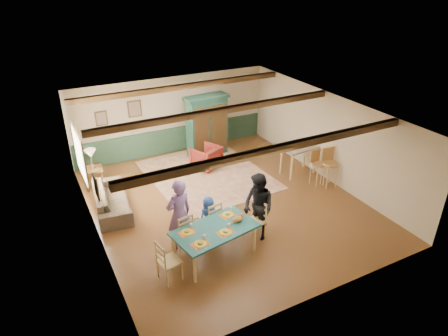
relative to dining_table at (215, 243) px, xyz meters
name	(u,v)px	position (x,y,z in m)	size (l,w,h in m)	color
floor	(226,203)	(1.29, 1.94, -0.39)	(8.00, 8.00, 0.00)	#563118
wall_back	(172,115)	(1.29, 5.94, 0.96)	(7.00, 0.02, 2.70)	beige
wall_left	(92,191)	(-2.21, 1.94, 0.96)	(0.02, 8.00, 2.70)	beige
wall_right	(328,137)	(4.79, 1.94, 0.96)	(0.02, 8.00, 2.70)	beige
ceiling	(226,112)	(1.29, 1.94, 2.31)	(7.00, 8.00, 0.02)	white
wainscot_back	(174,140)	(1.29, 5.92, 0.06)	(6.95, 0.03, 0.90)	#213D2B
ceiling_beam_front	(277,149)	(1.29, -0.36, 2.22)	(6.95, 0.16, 0.16)	black
ceiling_beam_mid	(219,111)	(1.29, 2.34, 2.22)	(6.95, 0.16, 0.16)	black
ceiling_beam_back	(181,87)	(1.29, 4.94, 2.22)	(6.95, 0.16, 0.16)	black
window_left	(79,155)	(-2.18, 3.64, 1.16)	(0.06, 1.60, 1.30)	white
picture_left_wall	(96,187)	(-2.18, 1.34, 1.36)	(0.04, 0.42, 0.52)	gray
picture_back_a	(135,109)	(-0.01, 5.91, 1.41)	(0.45, 0.04, 0.55)	gray
picture_back_b	(101,119)	(-1.11, 5.91, 1.26)	(0.38, 0.04, 0.48)	gray
dining_table	(215,243)	(0.00, 0.00, 0.00)	(1.86, 1.03, 0.77)	#1C5A58
dining_chair_far_left	(182,230)	(-0.54, 0.66, 0.10)	(0.43, 0.45, 0.98)	tan
dining_chair_far_right	(211,218)	(0.28, 0.80, 0.10)	(0.43, 0.45, 0.98)	tan
dining_chair_end_left	(169,260)	(-1.17, -0.21, 0.10)	(0.43, 0.45, 0.98)	tan
dining_chair_end_right	(254,221)	(1.17, 0.21, 0.10)	(0.43, 0.45, 0.98)	tan
person_man	(179,214)	(-0.55, 0.74, 0.50)	(0.65, 0.43, 1.78)	#835DA0
person_woman	(258,207)	(1.27, 0.22, 0.46)	(0.83, 0.65, 1.70)	black
person_child	(209,216)	(0.26, 0.89, 0.13)	(0.51, 0.33, 1.04)	navy
cat	(238,219)	(0.58, 0.00, 0.48)	(0.37, 0.14, 0.19)	orange
place_setting_near_left	(200,242)	(-0.51, -0.35, 0.44)	(0.41, 0.31, 0.11)	yellow
place_setting_near_center	(226,231)	(0.15, -0.24, 0.44)	(0.41, 0.31, 0.11)	yellow
place_setting_far_left	(187,231)	(-0.60, 0.16, 0.44)	(0.41, 0.31, 0.11)	yellow
place_setting_far_right	(228,213)	(0.51, 0.35, 0.44)	(0.41, 0.31, 0.11)	yellow
area_rug	(207,175)	(1.54, 3.73, -0.38)	(3.43, 4.07, 0.01)	beige
armoire	(207,126)	(2.24, 5.16, 0.68)	(1.51, 0.60, 2.13)	#143226
armchair	(206,157)	(1.76, 4.22, -0.01)	(0.80, 0.83, 0.75)	#4F100F
sofa	(111,199)	(-1.62, 3.11, -0.07)	(2.17, 0.85, 0.63)	#453A2B
end_table	(95,178)	(-1.78, 4.56, -0.06)	(0.53, 0.53, 0.65)	black
table_lamp	(91,159)	(-1.78, 4.56, 0.56)	(0.33, 0.33, 0.59)	#D9B68C
counter_table	(298,160)	(4.19, 2.48, 0.08)	(1.11, 0.65, 0.93)	tan
bar_stool_left	(318,168)	(4.26, 1.62, 0.16)	(0.39, 0.43, 1.10)	#BD8949
bar_stool_right	(330,168)	(4.52, 1.40, 0.21)	(0.42, 0.47, 1.20)	#BD8949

